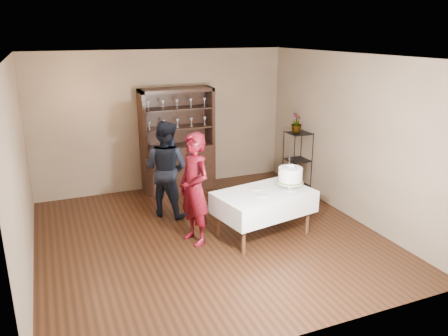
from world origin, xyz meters
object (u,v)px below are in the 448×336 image
at_px(cake_table, 264,202).
at_px(potted_plant, 297,123).
at_px(plant_etagere, 297,160).
at_px(man, 166,169).
at_px(china_hutch, 178,157).
at_px(cake, 290,176).
at_px(woman, 194,189).

height_order(cake_table, potted_plant, potted_plant).
bearing_deg(cake_table, plant_etagere, 44.65).
bearing_deg(cake_table, man, 130.12).
height_order(china_hutch, cake, china_hutch).
height_order(cake_table, cake, cake).
xyz_separation_m(cake_table, woman, (-1.03, 0.21, 0.29)).
relative_size(cake, potted_plant, 1.50).
height_order(plant_etagere, cake_table, plant_etagere).
relative_size(man, potted_plant, 4.43).
distance_m(man, potted_plant, 2.66).
xyz_separation_m(cake, potted_plant, (1.05, 1.57, 0.44)).
xyz_separation_m(plant_etagere, potted_plant, (-0.03, 0.04, 0.72)).
distance_m(china_hutch, cake_table, 2.59).
bearing_deg(man, cake, -177.93).
bearing_deg(woman, potted_plant, 102.39).
xyz_separation_m(cake_table, potted_plant, (1.45, 1.50, 0.83)).
relative_size(plant_etagere, cake, 2.17).
distance_m(cake, potted_plant, 1.93).
height_order(china_hutch, cake_table, china_hutch).
bearing_deg(cake_table, china_hutch, 103.34).
distance_m(cake_table, cake, 0.57).
distance_m(woman, potted_plant, 2.85).
xyz_separation_m(china_hutch, plant_etagere, (2.08, -1.05, -0.01)).
height_order(plant_etagere, potted_plant, potted_plant).
xyz_separation_m(woman, potted_plant, (2.48, 1.30, 0.54)).
bearing_deg(cake_table, potted_plant, 46.06).
bearing_deg(woman, plant_etagere, 101.37).
xyz_separation_m(cake_table, cake, (0.40, -0.06, 0.39)).
bearing_deg(woman, man, 170.30).
bearing_deg(china_hutch, plant_etagere, -26.83).
bearing_deg(plant_etagere, cake_table, -135.35).
bearing_deg(china_hutch, man, -115.37).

